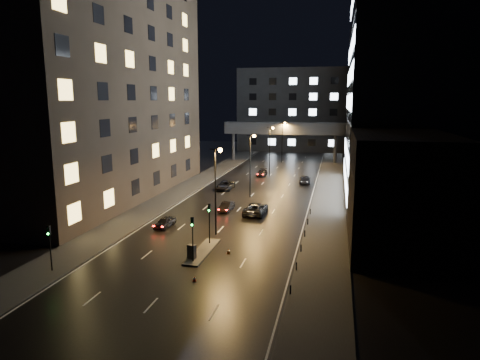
{
  "coord_description": "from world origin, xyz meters",
  "views": [
    {
      "loc": [
        13.35,
        -38.02,
        15.38
      ],
      "look_at": [
        -0.2,
        21.56,
        4.0
      ],
      "focal_mm": 32.0,
      "sensor_mm": 36.0,
      "label": 1
    }
  ],
  "objects": [
    {
      "name": "streetlight_far",
      "position": [
        0.16,
        68.0,
        6.5
      ],
      "size": [
        1.45,
        0.5,
        10.15
      ],
      "color": "black",
      "rests_on": "ground"
    },
    {
      "name": "car_toward_a",
      "position": [
        2.85,
        17.84,
        0.81
      ],
      "size": [
        2.86,
        5.91,
        1.62
      ],
      "primitive_type": "imported",
      "rotation": [
        0.0,
        0.0,
        3.11
      ],
      "color": "black",
      "rests_on": "ground"
    },
    {
      "name": "bollard_row",
      "position": [
        10.2,
        6.5,
        0.45
      ],
      "size": [
        0.12,
        25.12,
        0.9
      ],
      "color": "black",
      "rests_on": "ground"
    },
    {
      "name": "traffic_signal_corner",
      "position": [
        -11.5,
        -6.01,
        2.94
      ],
      "size": [
        0.28,
        0.34,
        4.4
      ],
      "color": "black",
      "rests_on": "ground"
    },
    {
      "name": "building_left",
      "position": [
        -22.5,
        24.0,
        20.0
      ],
      "size": [
        15.0,
        48.0,
        40.0
      ],
      "primitive_type": "cube",
      "color": "#2D2319",
      "rests_on": "ground"
    },
    {
      "name": "building_far",
      "position": [
        0.0,
        98.0,
        12.5
      ],
      "size": [
        34.0,
        14.0,
        25.0
      ],
      "primitive_type": "cube",
      "color": "#333335",
      "rests_on": "ground"
    },
    {
      "name": "cone_a",
      "position": [
        3.0,
        2.16,
        0.26
      ],
      "size": [
        0.43,
        0.43,
        0.51
      ],
      "primitive_type": "cone",
      "rotation": [
        0.0,
        0.0,
        -0.27
      ],
      "color": "orange",
      "rests_on": "ground"
    },
    {
      "name": "skybridge",
      "position": [
        0.0,
        70.0,
        8.34
      ],
      "size": [
        30.0,
        3.0,
        10.0
      ],
      "color": "#333335",
      "rests_on": "ground"
    },
    {
      "name": "streetlight_mid_a",
      "position": [
        0.16,
        28.0,
        6.5
      ],
      "size": [
        1.45,
        0.5,
        10.15
      ],
      "color": "black",
      "rests_on": "ground"
    },
    {
      "name": "building_right_glass",
      "position": [
        25.0,
        36.0,
        22.5
      ],
      "size": [
        20.0,
        36.0,
        45.0
      ],
      "primitive_type": "cube",
      "color": "black",
      "rests_on": "ground"
    },
    {
      "name": "car_away_b",
      "position": [
        -1.5,
        18.65,
        0.65
      ],
      "size": [
        1.6,
        4.03,
        1.31
      ],
      "primitive_type": "imported",
      "rotation": [
        0.0,
        0.0,
        -0.05
      ],
      "color": "black",
      "rests_on": "ground"
    },
    {
      "name": "sidewalk_left",
      "position": [
        -12.5,
        35.0,
        0.07
      ],
      "size": [
        5.0,
        110.0,
        0.15
      ],
      "primitive_type": "cube",
      "color": "#383533",
      "rests_on": "ground"
    },
    {
      "name": "median_island",
      "position": [
        0.3,
        2.0,
        0.07
      ],
      "size": [
        1.6,
        8.0,
        0.15
      ],
      "primitive_type": "cube",
      "color": "#383533",
      "rests_on": "ground"
    },
    {
      "name": "car_toward_b",
      "position": [
        7.73,
        42.05,
        0.72
      ],
      "size": [
        2.34,
        5.11,
        1.45
      ],
      "primitive_type": "imported",
      "rotation": [
        0.0,
        0.0,
        3.2
      ],
      "color": "black",
      "rests_on": "ground"
    },
    {
      "name": "building_right_low",
      "position": [
        20.0,
        9.0,
        6.0
      ],
      "size": [
        10.0,
        18.0,
        12.0
      ],
      "primitive_type": "cube",
      "color": "black",
      "rests_on": "ground"
    },
    {
      "name": "sidewalk_right",
      "position": [
        12.5,
        35.0,
        0.07
      ],
      "size": [
        5.0,
        110.0,
        0.15
      ],
      "primitive_type": "cube",
      "color": "#383533",
      "rests_on": "ground"
    },
    {
      "name": "car_away_d",
      "position": [
        -1.5,
        47.89,
        0.66
      ],
      "size": [
        1.93,
        4.55,
        1.31
      ],
      "primitive_type": "imported",
      "rotation": [
        0.0,
        0.0,
        0.02
      ],
      "color": "black",
      "rests_on": "ground"
    },
    {
      "name": "car_away_a",
      "position": [
        -6.92,
        9.38,
        0.64
      ],
      "size": [
        1.93,
        3.92,
        1.29
      ],
      "primitive_type": "imported",
      "rotation": [
        0.0,
        0.0,
        -0.11
      ],
      "color": "black",
      "rests_on": "ground"
    },
    {
      "name": "utility_cabinet",
      "position": [
        -0.1,
        -0.23,
        0.83
      ],
      "size": [
        0.89,
        0.67,
        1.37
      ],
      "primitive_type": "cube",
      "rotation": [
        0.0,
        0.0,
        -0.22
      ],
      "color": "#464648",
      "rests_on": "median_island"
    },
    {
      "name": "traffic_signal_near",
      "position": [
        0.3,
        4.49,
        3.09
      ],
      "size": [
        0.28,
        0.34,
        4.4
      ],
      "color": "black",
      "rests_on": "median_island"
    },
    {
      "name": "car_away_c",
      "position": [
        -5.47,
        33.06,
        0.75
      ],
      "size": [
        2.56,
        5.44,
        1.51
      ],
      "primitive_type": "imported",
      "rotation": [
        0.0,
        0.0,
        0.01
      ],
      "color": "black",
      "rests_on": "ground"
    },
    {
      "name": "ground",
      "position": [
        0.0,
        40.0,
        0.0
      ],
      "size": [
        160.0,
        160.0,
        0.0
      ],
      "primitive_type": "plane",
      "color": "black",
      "rests_on": "ground"
    },
    {
      "name": "streetlight_mid_b",
      "position": [
        0.16,
        48.0,
        6.5
      ],
      "size": [
        1.45,
        0.5,
        10.15
      ],
      "color": "black",
      "rests_on": "ground"
    },
    {
      "name": "streetlight_near",
      "position": [
        0.16,
        8.0,
        6.5
      ],
      "size": [
        1.45,
        0.5,
        10.15
      ],
      "color": "black",
      "rests_on": "ground"
    },
    {
      "name": "cone_b",
      "position": [
        1.81,
        -5.05,
        0.23
      ],
      "size": [
        0.37,
        0.37,
        0.45
      ],
      "primitive_type": "cone",
      "rotation": [
        0.0,
        0.0,
        0.08
      ],
      "color": "red",
      "rests_on": "ground"
    },
    {
      "name": "traffic_signal_far",
      "position": [
        0.3,
        -1.01,
        3.09
      ],
      "size": [
        0.28,
        0.34,
        4.4
      ],
      "color": "black",
      "rests_on": "median_island"
    }
  ]
}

